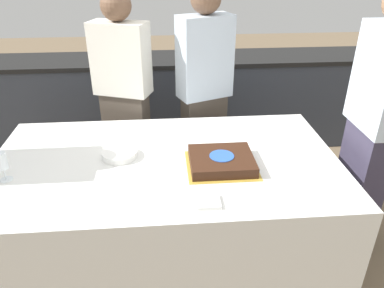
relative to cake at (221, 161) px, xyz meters
name	(u,v)px	position (x,y,z in m)	size (l,w,h in m)	color
ground_plane	(169,252)	(-0.33, 0.10, -0.78)	(14.00, 14.00, 0.00)	#7A664C
back_counter	(163,101)	(-0.33, 1.77, -0.32)	(4.40, 0.58, 0.92)	#333842
dining_table	(167,209)	(-0.33, 0.10, -0.41)	(2.09, 1.19, 0.75)	white
cake	(221,161)	(0.00, 0.00, 0.00)	(0.41, 0.37, 0.07)	gold
plate_stack	(119,154)	(-0.60, 0.15, -0.01)	(0.22, 0.22, 0.04)	white
wine_glass	(1,162)	(-1.20, -0.05, 0.08)	(0.07, 0.07, 0.17)	white
side_plate_near_cake	(223,140)	(0.06, 0.32, -0.03)	(0.19, 0.19, 0.00)	white
side_plate_right_edge	(277,146)	(0.39, 0.20, -0.03)	(0.19, 0.19, 0.00)	white
utensil_pile	(208,202)	(-0.12, -0.35, -0.02)	(0.12, 0.12, 0.02)	white
person_cutting_cake	(204,92)	(0.00, 0.91, 0.09)	(0.45, 0.34, 1.67)	#4C4238
person_seated_right	(372,128)	(0.94, 0.10, 0.13)	(0.22, 0.41, 1.74)	#383347
person_standing_back	(124,97)	(-0.63, 0.91, 0.07)	(0.46, 0.33, 1.63)	#4C4238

